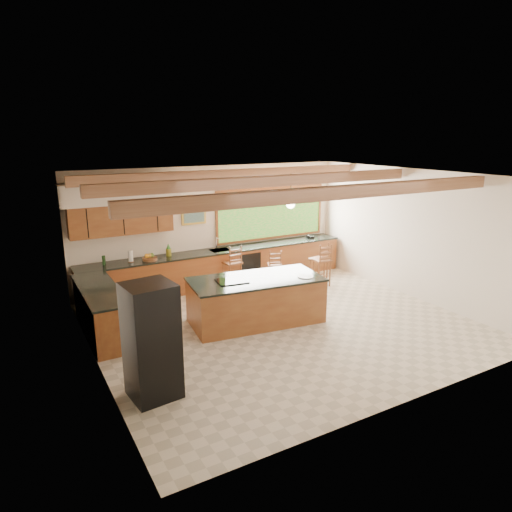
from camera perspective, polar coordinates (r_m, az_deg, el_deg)
ground at (r=9.42m, az=3.20°, el=-8.50°), size 7.20×7.20×0.00m
room_shell at (r=9.24m, az=0.33°, el=5.40°), size 7.27×6.54×3.02m
counter_run at (r=11.02m, az=-7.48°, el=-2.49°), size 7.12×3.10×1.23m
island at (r=9.38m, az=-0.02°, el=-5.51°), size 2.81×1.59×0.95m
refrigerator at (r=6.85m, az=-12.94°, el=-10.34°), size 0.74×0.73×1.74m
bar_stool_a at (r=11.20m, az=-2.91°, el=-0.95°), size 0.44×0.44×1.14m
bar_stool_b at (r=11.42m, az=2.47°, el=-1.16°), size 0.46×0.46×0.97m
bar_stool_c at (r=11.62m, az=8.44°, el=-0.65°), size 0.45×0.45×1.10m
bar_stool_d at (r=11.73m, az=8.04°, el=-0.51°), size 0.46×0.46×1.09m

